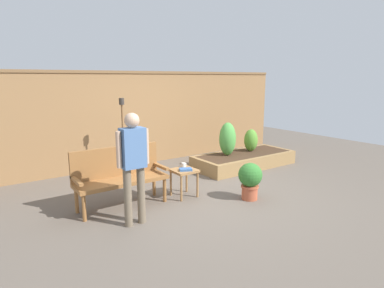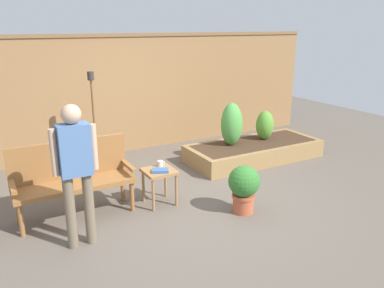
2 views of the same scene
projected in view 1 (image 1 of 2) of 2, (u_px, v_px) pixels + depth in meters
ground_plane at (205, 195)px, 5.74m from camera, size 14.00×14.00×0.00m
fence_back at (137, 118)px, 7.61m from camera, size 8.40×0.14×2.16m
garden_bench at (119, 172)px, 5.17m from camera, size 1.44×0.48×0.94m
side_table at (184, 174)px, 5.59m from camera, size 0.40×0.40×0.48m
cup_on_table at (184, 165)px, 5.70m from camera, size 0.11×0.07×0.08m
book_on_table at (186, 169)px, 5.51m from camera, size 0.25×0.22×0.04m
potted_boxwood at (250, 179)px, 5.47m from camera, size 0.40×0.40×0.62m
raised_planter_bed at (244, 160)px, 7.56m from camera, size 2.40×1.00×0.30m
shrub_near_bench at (228, 139)px, 7.31m from camera, size 0.37×0.37×0.74m
shrub_far_corner at (251, 140)px, 7.74m from camera, size 0.32×0.32×0.52m
tiki_torch at (122, 123)px, 6.54m from camera, size 0.10×0.10×1.62m
person_by_bench at (133, 159)px, 4.41m from camera, size 0.47×0.20×1.56m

